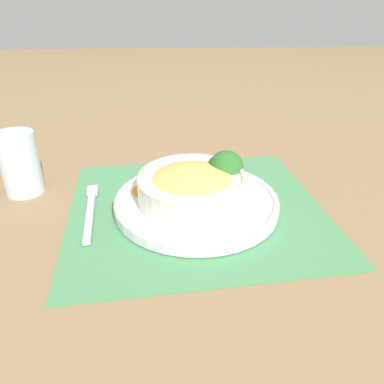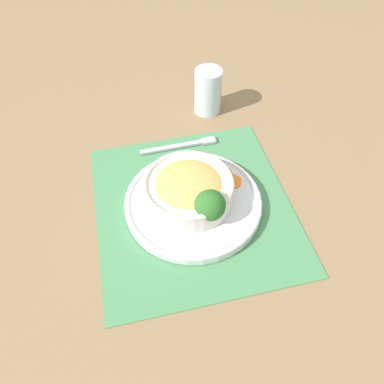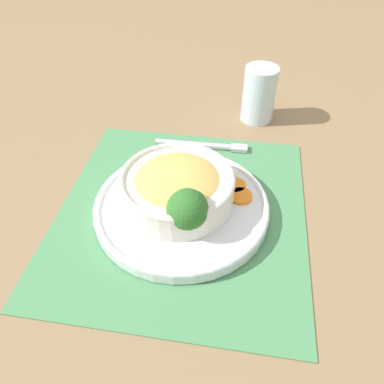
# 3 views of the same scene
# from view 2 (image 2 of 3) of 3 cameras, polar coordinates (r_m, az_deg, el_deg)

# --- Properties ---
(ground_plane) EXTENTS (4.00, 4.00, 0.00)m
(ground_plane) POSITION_cam_2_polar(r_m,az_deg,el_deg) (0.78, 0.17, -2.23)
(ground_plane) COLOR #8C704C
(placemat) EXTENTS (0.47, 0.44, 0.00)m
(placemat) POSITION_cam_2_polar(r_m,az_deg,el_deg) (0.78, 0.17, -2.13)
(placemat) COLOR #4C8C59
(placemat) RESTS_ON ground_plane
(plate) EXTENTS (0.28, 0.28, 0.02)m
(plate) POSITION_cam_2_polar(r_m,az_deg,el_deg) (0.76, 0.18, -1.52)
(plate) COLOR silver
(plate) RESTS_ON placemat
(bowl) EXTENTS (0.18, 0.18, 0.06)m
(bowl) POSITION_cam_2_polar(r_m,az_deg,el_deg) (0.74, -0.57, 0.55)
(bowl) COLOR silver
(bowl) RESTS_ON plate
(broccoli_floret) EXTENTS (0.06, 0.06, 0.08)m
(broccoli_floret) POSITION_cam_2_polar(r_m,az_deg,el_deg) (0.70, 2.77, -2.10)
(broccoli_floret) COLOR #84AD5B
(broccoli_floret) RESTS_ON plate
(carrot_slice_near) EXTENTS (0.04, 0.04, 0.01)m
(carrot_slice_near) POSITION_cam_2_polar(r_m,az_deg,el_deg) (0.80, 6.16, 1.62)
(carrot_slice_near) COLOR orange
(carrot_slice_near) RESTS_ON plate
(carrot_slice_middle) EXTENTS (0.04, 0.04, 0.01)m
(carrot_slice_middle) POSITION_cam_2_polar(r_m,az_deg,el_deg) (0.81, 4.84, 2.74)
(carrot_slice_middle) COLOR orange
(carrot_slice_middle) RESTS_ON plate
(carrot_slice_far) EXTENTS (0.04, 0.04, 0.01)m
(carrot_slice_far) POSITION_cam_2_polar(r_m,az_deg,el_deg) (0.82, 3.22, 3.54)
(carrot_slice_far) COLOR orange
(carrot_slice_far) RESTS_ON plate
(carrot_slice_extra) EXTENTS (0.04, 0.04, 0.01)m
(carrot_slice_extra) POSITION_cam_2_polar(r_m,az_deg,el_deg) (0.82, 1.39, 3.98)
(carrot_slice_extra) COLOR orange
(carrot_slice_extra) RESTS_ON plate
(water_glass) EXTENTS (0.07, 0.07, 0.12)m
(water_glass) POSITION_cam_2_polar(r_m,az_deg,el_deg) (0.98, 2.44, 14.79)
(water_glass) COLOR silver
(water_glass) RESTS_ON ground_plane
(fork) EXTENTS (0.04, 0.18, 0.01)m
(fork) POSITION_cam_2_polar(r_m,az_deg,el_deg) (0.89, -0.92, 7.22)
(fork) COLOR #B7B7BC
(fork) RESTS_ON placemat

